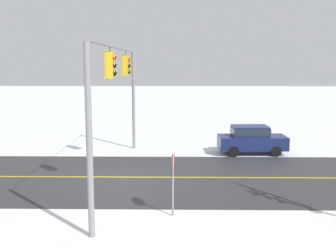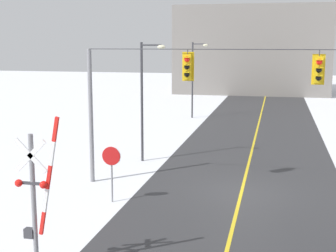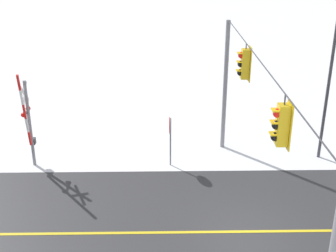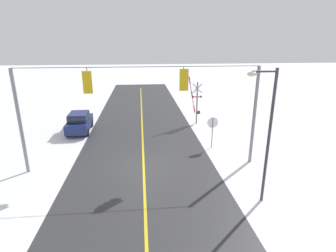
{
  "view_description": "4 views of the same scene",
  "coord_description": "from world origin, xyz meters",
  "views": [
    {
      "loc": [
        -19.65,
        -2.66,
        5.55
      ],
      "look_at": [
        -1.69,
        -2.37,
        2.81
      ],
      "focal_mm": 44.34,
      "sensor_mm": 36.0,
      "label": 1
    },
    {
      "loc": [
        1.36,
        -20.67,
        6.5
      ],
      "look_at": [
        -2.95,
        -1.72,
        3.11
      ],
      "focal_mm": 51.56,
      "sensor_mm": 36.0,
      "label": 2
    },
    {
      "loc": [
        13.53,
        -3.05,
        9.89
      ],
      "look_at": [
        -1.82,
        -2.77,
        3.33
      ],
      "focal_mm": 49.36,
      "sensor_mm": 36.0,
      "label": 3
    },
    {
      "loc": [
        0.04,
        15.36,
        7.56
      ],
      "look_at": [
        -1.7,
        -1.27,
        2.23
      ],
      "focal_mm": 28.35,
      "sensor_mm": 36.0,
      "label": 4
    }
  ],
  "objects": [
    {
      "name": "signal_span",
      "position": [
        0.1,
        -0.01,
        4.09
      ],
      "size": [
        14.2,
        0.47,
        6.22
      ],
      "color": "gray",
      "rests_on": "ground"
    },
    {
      "name": "ground_plane",
      "position": [
        0.0,
        0.0,
        0.0
      ],
      "size": [
        160.0,
        160.0,
        0.0
      ],
      "primitive_type": "plane",
      "color": "white"
    },
    {
      "name": "stop_sign",
      "position": [
        -5.11,
        -2.63,
        1.71
      ],
      "size": [
        0.8,
        0.09,
        2.35
      ],
      "color": "gray",
      "rests_on": "ground"
    },
    {
      "name": "parked_car_navy",
      "position": [
        5.42,
        -7.37,
        0.95
      ],
      "size": [
        1.92,
        4.25,
        1.74
      ],
      "color": "navy",
      "rests_on": "ground"
    }
  ]
}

